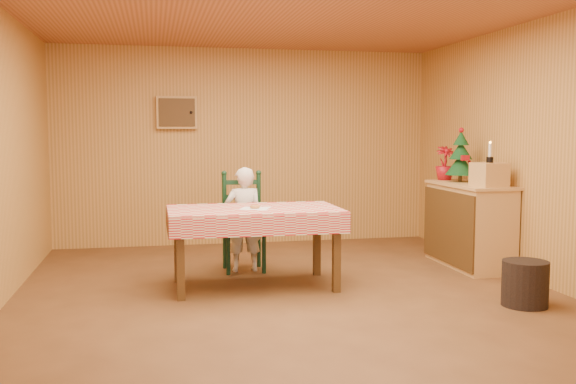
% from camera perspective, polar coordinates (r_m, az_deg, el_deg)
% --- Properties ---
extents(ground, '(6.00, 6.00, 0.00)m').
position_cam_1_polar(ground, '(5.86, 0.41, -9.47)').
color(ground, brown).
rests_on(ground, ground).
extents(cabin_walls, '(5.10, 6.05, 2.65)m').
position_cam_1_polar(cabin_walls, '(6.20, -0.66, 8.37)').
color(cabin_walls, '#C59047').
rests_on(cabin_walls, ground).
extents(dining_table, '(1.66, 0.96, 0.77)m').
position_cam_1_polar(dining_table, '(6.19, -3.03, -2.19)').
color(dining_table, '#513415').
rests_on(dining_table, ground).
extents(ladder_chair, '(0.44, 0.40, 1.08)m').
position_cam_1_polar(ladder_chair, '(6.98, -4.01, -2.85)').
color(ladder_chair, black).
rests_on(ladder_chair, ground).
extents(seated_child, '(0.41, 0.27, 1.12)m').
position_cam_1_polar(seated_child, '(6.92, -3.95, -2.44)').
color(seated_child, white).
rests_on(seated_child, ground).
extents(napkin, '(0.34, 0.34, 0.00)m').
position_cam_1_polar(napkin, '(6.13, -2.96, -1.48)').
color(napkin, white).
rests_on(napkin, dining_table).
extents(donut, '(0.12, 0.12, 0.03)m').
position_cam_1_polar(donut, '(6.12, -2.96, -1.31)').
color(donut, '#BB7F43').
rests_on(donut, napkin).
extents(shelf_unit, '(0.54, 1.24, 0.93)m').
position_cam_1_polar(shelf_unit, '(7.43, 15.77, -2.83)').
color(shelf_unit, tan).
rests_on(shelf_unit, ground).
extents(crate, '(0.33, 0.33, 0.25)m').
position_cam_1_polar(crate, '(7.03, 17.46, 1.48)').
color(crate, tan).
rests_on(crate, shelf_unit).
extents(christmas_tree, '(0.34, 0.34, 0.62)m').
position_cam_1_polar(christmas_tree, '(7.59, 15.10, 3.00)').
color(christmas_tree, '#513415').
rests_on(christmas_tree, shelf_unit).
extents(flower_arrangement, '(0.23, 0.23, 0.40)m').
position_cam_1_polar(flower_arrangement, '(7.84, 13.76, 2.52)').
color(flower_arrangement, maroon).
rests_on(flower_arrangement, shelf_unit).
extents(candle_set, '(0.07, 0.07, 0.22)m').
position_cam_1_polar(candle_set, '(7.02, 17.50, 3.03)').
color(candle_set, black).
rests_on(candle_set, crate).
extents(storage_bin, '(0.44, 0.44, 0.39)m').
position_cam_1_polar(storage_bin, '(5.95, 20.32, -7.63)').
color(storage_bin, black).
rests_on(storage_bin, ground).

